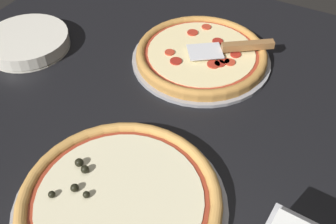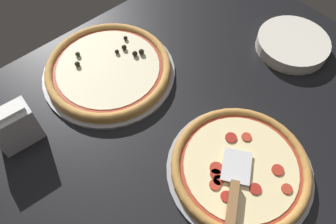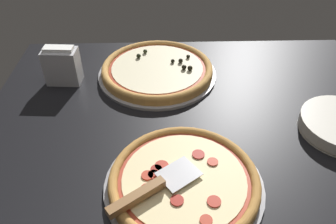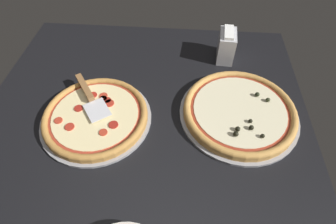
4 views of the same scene
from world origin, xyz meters
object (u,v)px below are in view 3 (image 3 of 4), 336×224
at_px(pizza_front, 184,180).
at_px(serving_spatula, 146,192).
at_px(pizza_back, 157,69).
at_px(napkin_holder, 62,66).

xyz_separation_m(pizza_front, serving_spatula, (-0.09, -0.05, 0.02)).
distance_m(pizza_front, serving_spatula, 0.11).
bearing_deg(serving_spatula, pizza_back, 87.17).
relative_size(serving_spatula, napkin_holder, 1.64).
bearing_deg(napkin_holder, pizza_front, -50.61).
bearing_deg(pizza_front, napkin_holder, 129.39).
relative_size(pizza_back, serving_spatula, 1.80).
xyz_separation_m(pizza_front, pizza_back, (-0.06, 0.51, 0.00)).
bearing_deg(pizza_back, pizza_front, -82.95).
height_order(pizza_front, napkin_holder, napkin_holder).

